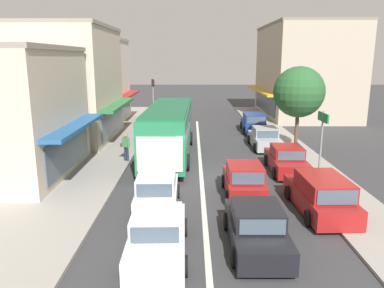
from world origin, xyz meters
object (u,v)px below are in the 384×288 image
city_bus (169,128)px  directional_road_sign (322,130)px  sedan_queue_far_back (157,235)px  hatchback_behind_bus_mid (244,181)px  traffic_light_downstreet (153,93)px  sedan_adjacent_lane_trail (256,228)px  pedestrian_with_handbag_near (126,146)px  parked_sedan_kerb_third (264,139)px  parked_wagon_kerb_rear (253,123)px  parked_sedan_kerb_second (286,160)px  street_tree_right (299,92)px  hatchback_queue_gap_filler (157,192)px  parked_wagon_kerb_front (321,195)px

city_bus → directional_road_sign: size_ratio=3.03×
city_bus → sedan_queue_far_back: (0.35, -12.14, -1.22)m
hatchback_behind_bus_mid → traffic_light_downstreet: bearing=107.2°
sedan_adjacent_lane_trail → pedestrian_with_handbag_near: size_ratio=2.58×
parked_sedan_kerb_third → parked_wagon_kerb_rear: bearing=88.3°
city_bus → sedan_queue_far_back: 12.20m
parked_sedan_kerb_second → street_tree_right: street_tree_right is taller
parked_sedan_kerb_second → parked_wagon_kerb_rear: bearing=89.8°
street_tree_right → parked_sedan_kerb_third: bearing=145.7°
sedan_adjacent_lane_trail → parked_sedan_kerb_third: 14.35m
parked_sedan_kerb_second → parked_wagon_kerb_rear: 11.54m
city_bus → pedestrian_with_handbag_near: city_bus is taller
sedan_adjacent_lane_trail → parked_sedan_kerb_second: bearing=70.0°
directional_road_sign → street_tree_right: 6.17m
sedan_queue_far_back → parked_sedan_kerb_second: 10.92m
traffic_light_downstreet → hatchback_behind_bus_mid: bearing=-72.8°
hatchback_queue_gap_filler → sedan_adjacent_lane_trail: 4.83m
hatchback_behind_bus_mid → pedestrian_with_handbag_near: pedestrian_with_handbag_near is taller
parked_sedan_kerb_third → directional_road_sign: 7.67m
pedestrian_with_handbag_near → parked_sedan_kerb_second: bearing=-11.1°
city_bus → parked_sedan_kerb_third: 7.05m
hatchback_behind_bus_mid → traffic_light_downstreet: traffic_light_downstreet is taller
hatchback_queue_gap_filler → traffic_light_downstreet: traffic_light_downstreet is taller
parked_wagon_kerb_front → street_tree_right: street_tree_right is taller
sedan_queue_far_back → traffic_light_downstreet: size_ratio=1.01×
traffic_light_downstreet → pedestrian_with_handbag_near: traffic_light_downstreet is taller
sedan_queue_far_back → hatchback_behind_bus_mid: bearing=56.5°
directional_road_sign → parked_wagon_kerb_front: bearing=-107.6°
traffic_light_downstreet → directional_road_sign: 20.21m
parked_wagon_kerb_rear → pedestrian_with_handbag_near: 13.39m
directional_road_sign → sedan_queue_far_back: bearing=-136.0°
hatchback_queue_gap_filler → parked_wagon_kerb_rear: size_ratio=0.82×
sedan_queue_far_back → parked_sedan_kerb_second: same height
parked_wagon_kerb_rear → street_tree_right: street_tree_right is taller
hatchback_behind_bus_mid → traffic_light_downstreet: (-6.05, 19.57, 2.15)m
parked_sedan_kerb_third → parked_wagon_kerb_rear: size_ratio=0.92×
hatchback_behind_bus_mid → parked_sedan_kerb_third: hatchback_behind_bus_mid is taller
city_bus → hatchback_behind_bus_mid: size_ratio=2.94×
hatchback_queue_gap_filler → parked_sedan_kerb_second: bearing=37.8°
parked_wagon_kerb_rear → traffic_light_downstreet: traffic_light_downstreet is taller
parked_wagon_kerb_front → parked_sedan_kerb_third: (-0.14, 11.23, -0.08)m
sedan_adjacent_lane_trail → traffic_light_downstreet: (-5.82, 24.25, 2.19)m
parked_wagon_kerb_rear → hatchback_queue_gap_filler: bearing=-111.8°
hatchback_queue_gap_filler → pedestrian_with_handbag_near: bearing=109.7°
pedestrian_with_handbag_near → parked_wagon_kerb_front: bearing=-38.9°
city_bus → parked_sedan_kerb_third: (6.50, 2.43, -1.22)m
pedestrian_with_handbag_near → hatchback_queue_gap_filler: bearing=-70.3°
sedan_adjacent_lane_trail → hatchback_queue_gap_filler: bearing=137.8°
sedan_adjacent_lane_trail → directional_road_sign: bearing=57.4°
parked_sedan_kerb_second → pedestrian_with_handbag_near: (-9.13, 1.79, 0.40)m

